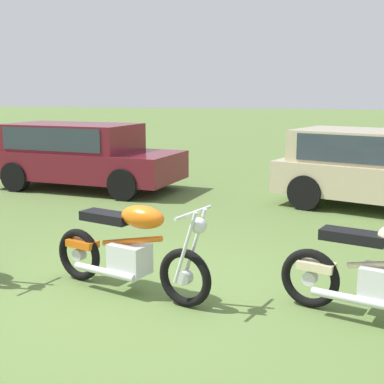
# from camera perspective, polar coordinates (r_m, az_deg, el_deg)

# --- Properties ---
(ground_plane) EXTENTS (120.00, 120.00, 0.00)m
(ground_plane) POSITION_cam_1_polar(r_m,az_deg,el_deg) (5.80, -6.50, -10.77)
(ground_plane) COLOR #567038
(motorcycle_orange) EXTENTS (1.98, 0.86, 1.02)m
(motorcycle_orange) POSITION_cam_1_polar(r_m,az_deg,el_deg) (5.64, -6.76, -6.14)
(motorcycle_orange) COLOR black
(motorcycle_orange) RESTS_ON ground
(car_burgundy) EXTENTS (4.19, 2.19, 1.43)m
(car_burgundy) POSITION_cam_1_polar(r_m,az_deg,el_deg) (11.87, -12.00, 4.36)
(car_burgundy) COLOR maroon
(car_burgundy) RESTS_ON ground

